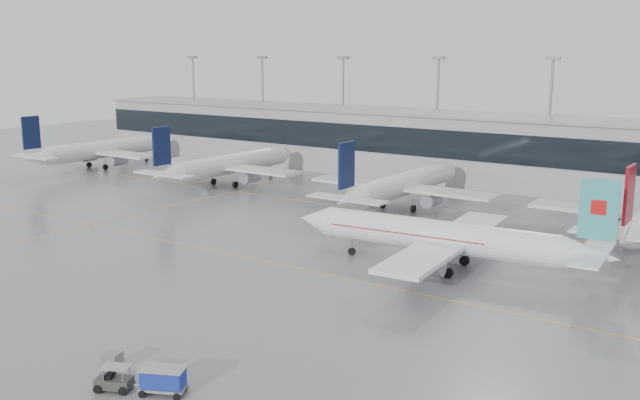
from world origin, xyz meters
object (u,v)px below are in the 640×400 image
Objects in this scene: air_canada_jet at (447,238)px; gse_unit at (112,361)px; baggage_tug at (114,382)px; baggage_cart at (163,379)px.

gse_unit is at bearing 70.83° from air_canada_jet.
air_canada_jet reaches higher than gse_unit.
baggage_tug is 1.04× the size of baggage_cart.
air_canada_jet is 39.91m from baggage_tug.
air_canada_jet reaches higher than baggage_tug.
baggage_tug reaches higher than gse_unit.
air_canada_jet is 38.42m from gse_unit.
baggage_tug is 3.63m from baggage_cart.
air_canada_jet is 9.90× the size of baggage_tug.
air_canada_jet is at bearing 57.74° from gse_unit.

